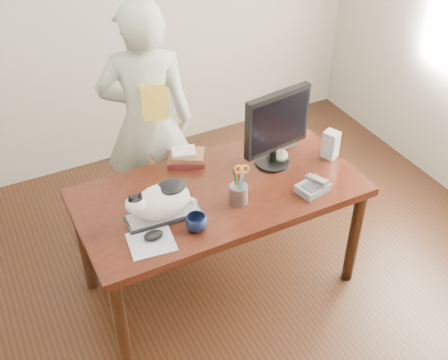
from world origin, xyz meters
TOP-DOWN VIEW (x-y plane):
  - room at (0.00, 0.00)m, footprint 4.50×4.50m
  - desk at (0.00, 0.68)m, footprint 1.60×0.80m
  - keyboard at (-0.37, 0.53)m, footprint 0.41×0.18m
  - cat at (-0.38, 0.52)m, footprint 0.39×0.20m
  - monitor at (0.39, 0.66)m, footprint 0.43×0.24m
  - pen_cup at (0.04, 0.45)m, footprint 0.13×0.13m
  - mousepad at (-0.50, 0.37)m, footprint 0.25×0.23m
  - mouse at (-0.48, 0.39)m, footprint 0.11×0.08m
  - coffee_mug at (-0.26, 0.36)m, footprint 0.16×0.16m
  - phone at (0.46, 0.36)m, footprint 0.20×0.17m
  - speaker at (0.73, 0.59)m, footprint 0.10×0.11m
  - baseball at (0.45, 0.68)m, footprint 0.08×0.08m
  - book_stack at (-0.06, 0.93)m, footprint 0.26×0.24m
  - calculator at (0.55, 0.88)m, footprint 0.18×0.23m
  - person at (-0.14, 1.35)m, footprint 0.69×0.55m
  - held_book at (-0.14, 1.18)m, footprint 0.17×0.13m

SIDE VIEW (x-z plane):
  - desk at x=0.00m, z-range 0.23..0.98m
  - mousepad at x=-0.50m, z-range 0.75..0.76m
  - keyboard at x=-0.37m, z-range 0.75..0.77m
  - mouse at x=-0.48m, z-range 0.75..0.79m
  - phone at x=0.46m, z-range 0.74..0.82m
  - calculator at x=0.55m, z-range 0.75..0.81m
  - book_stack at x=-0.06m, z-range 0.74..0.83m
  - baseball at x=0.45m, z-range 0.75..0.83m
  - coffee_mug at x=-0.26m, z-range 0.75..0.84m
  - person at x=-0.14m, z-range 0.00..1.63m
  - pen_cup at x=0.04m, z-range 0.69..0.95m
  - speaker at x=0.73m, z-range 0.75..0.92m
  - cat at x=-0.38m, z-range 0.76..0.98m
  - monitor at x=0.39m, z-range 0.78..1.26m
  - held_book at x=-0.14m, z-range 0.94..1.16m
  - room at x=0.00m, z-range -0.90..3.60m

